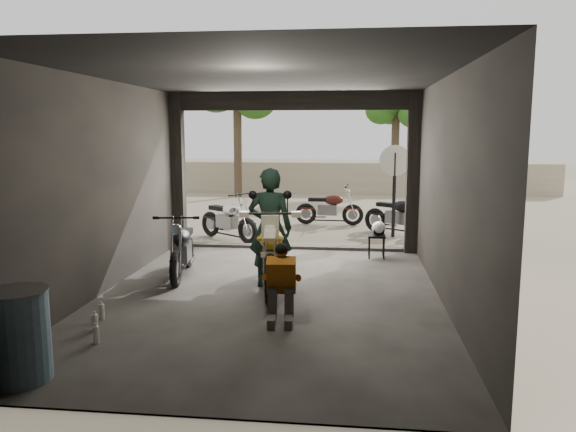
% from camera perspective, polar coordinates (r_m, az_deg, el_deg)
% --- Properties ---
extents(ground, '(80.00, 80.00, 0.00)m').
position_cam_1_polar(ground, '(8.33, -2.03, -8.38)').
color(ground, '#7A6D56').
rests_on(ground, ground).
extents(garage, '(7.00, 7.13, 3.20)m').
position_cam_1_polar(garage, '(8.58, -1.53, 0.88)').
color(garage, '#2D2B28').
rests_on(garage, ground).
extents(boundary_wall, '(18.00, 0.30, 1.20)m').
position_cam_1_polar(boundary_wall, '(21.98, 3.42, 3.88)').
color(boundary_wall, gray).
rests_on(boundary_wall, ground).
extents(tree_left, '(2.20, 2.20, 5.60)m').
position_cam_1_polar(tree_left, '(20.85, -5.20, 12.91)').
color(tree_left, '#382B1E').
rests_on(tree_left, ground).
extents(tree_right, '(2.20, 2.20, 5.00)m').
position_cam_1_polar(tree_right, '(21.95, 10.96, 11.46)').
color(tree_right, '#382B1E').
rests_on(tree_right, ground).
extents(main_bike, '(1.06, 2.08, 1.33)m').
position_cam_1_polar(main_bike, '(8.56, -1.71, -3.30)').
color(main_bike, white).
rests_on(main_bike, ground).
extents(left_bike, '(0.89, 1.71, 1.10)m').
position_cam_1_polar(left_bike, '(9.55, -10.72, -2.88)').
color(left_bike, black).
rests_on(left_bike, ground).
extents(outside_bike_a, '(1.70, 1.52, 1.10)m').
position_cam_1_polar(outside_bike_a, '(12.60, -6.09, 0.01)').
color(outside_bike_a, black).
rests_on(outside_bike_a, ground).
extents(outside_bike_b, '(1.57, 0.72, 1.04)m').
position_cam_1_polar(outside_bike_b, '(14.62, 4.21, 1.12)').
color(outside_bike_b, '#40130F').
rests_on(outside_bike_b, ground).
extents(outside_bike_c, '(1.71, 1.48, 1.10)m').
position_cam_1_polar(outside_bike_c, '(13.39, 11.20, 0.40)').
color(outside_bike_c, black).
rests_on(outside_bike_c, ground).
extents(rider, '(0.69, 0.46, 1.89)m').
position_cam_1_polar(rider, '(8.70, -1.83, -1.25)').
color(rider, black).
rests_on(rider, ground).
extents(mechanic, '(0.54, 0.71, 0.98)m').
position_cam_1_polar(mechanic, '(7.17, -0.73, -7.14)').
color(mechanic, '#B96A18').
rests_on(mechanic, ground).
extents(stool, '(0.33, 0.33, 0.46)m').
position_cam_1_polar(stool, '(10.90, 8.99, -2.30)').
color(stool, black).
rests_on(stool, ground).
extents(helmet, '(0.37, 0.37, 0.26)m').
position_cam_1_polar(helmet, '(10.92, 9.21, -1.21)').
color(helmet, white).
rests_on(helmet, stool).
extents(oil_drum, '(0.60, 0.60, 0.92)m').
position_cam_1_polar(oil_drum, '(6.15, -25.72, -11.01)').
color(oil_drum, '#476477').
rests_on(oil_drum, ground).
extents(sign_post, '(0.71, 0.08, 2.12)m').
position_cam_1_polar(sign_post, '(13.03, 10.77, 3.97)').
color(sign_post, black).
rests_on(sign_post, ground).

